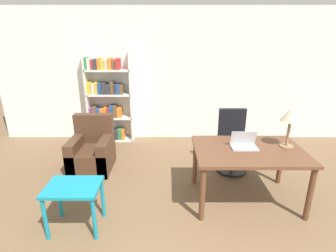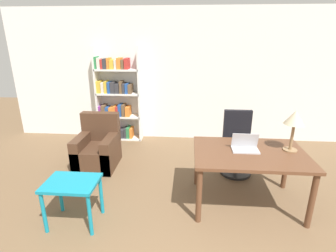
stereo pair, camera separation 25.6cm
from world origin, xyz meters
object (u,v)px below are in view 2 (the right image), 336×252
side_table_blue (72,189)px  armchair (98,150)px  laptop (245,146)px  bookshelf (116,100)px  desk (249,159)px  office_chair (237,146)px  table_lamp (295,119)px

side_table_blue → armchair: armchair is taller
laptop → armchair: size_ratio=0.38×
laptop → side_table_blue: (-2.07, -0.62, -0.34)m
laptop → bookshelf: bookshelf is taller
desk → laptop: (-0.05, 0.06, 0.14)m
laptop → armchair: (-2.28, 0.86, -0.52)m
bookshelf → side_table_blue: bearing=-86.0°
desk → armchair: bearing=158.5°
office_chair → bookshelf: bearing=150.6°
desk → armchair: 2.54m
office_chair → armchair: (-2.34, 0.04, -0.17)m
side_table_blue → armchair: (-0.21, 1.48, -0.18)m
side_table_blue → armchair: size_ratio=0.68×
office_chair → laptop: bearing=-94.1°
table_lamp → office_chair: bearing=123.4°
side_table_blue → bookshelf: (-0.19, 2.75, 0.42)m
laptop → office_chair: size_ratio=0.33×
table_lamp → bookshelf: bearing=143.6°
bookshelf → armchair: bearing=-91.0°
table_lamp → office_chair: table_lamp is taller
office_chair → armchair: bearing=178.9°
table_lamp → office_chair: size_ratio=0.52×
desk → side_table_blue: desk is taller
armchair → bookshelf: bearing=89.0°
laptop → bookshelf: (-2.26, 2.13, 0.07)m
office_chair → armchair: size_ratio=1.16×
desk → laptop: bearing=132.7°
office_chair → desk: bearing=-90.3°
armchair → bookshelf: size_ratio=0.45×
side_table_blue → laptop: bearing=16.7°
office_chair → side_table_blue: bearing=-145.9°
armchair → bookshelf: bookshelf is taller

